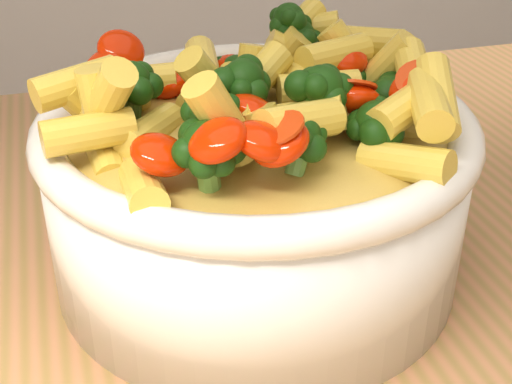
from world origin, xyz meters
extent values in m
cube|color=#B6774E|center=(0.00, 0.00, 0.88)|extent=(1.20, 0.80, 0.04)
cylinder|color=white|center=(-0.10, 0.05, 0.95)|extent=(0.25, 0.25, 0.10)
ellipsoid|color=white|center=(-0.10, 0.05, 0.92)|extent=(0.23, 0.23, 0.04)
torus|color=white|center=(-0.10, 0.05, 1.00)|extent=(0.26, 0.26, 0.02)
ellipsoid|color=#F0D151|center=(-0.10, 0.05, 1.00)|extent=(0.22, 0.22, 0.02)
camera|label=1|loc=(-0.21, -0.31, 1.17)|focal=50.00mm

